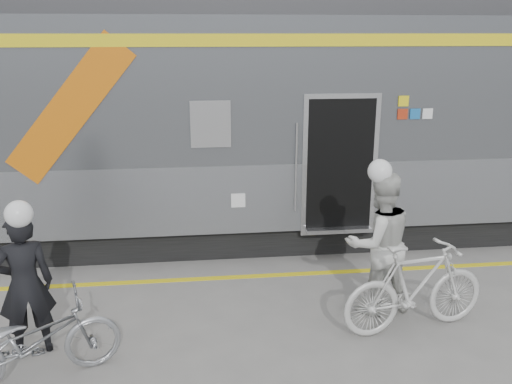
{
  "coord_description": "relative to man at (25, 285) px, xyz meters",
  "views": [
    {
      "loc": [
        -1.04,
        -5.32,
        3.56
      ],
      "look_at": [
        -0.24,
        1.6,
        1.5
      ],
      "focal_mm": 38.0,
      "sensor_mm": 36.0,
      "label": 1
    }
  ],
  "objects": [
    {
      "name": "ground",
      "position": [
        2.97,
        -0.45,
        -0.85
      ],
      "size": [
        90.0,
        90.0,
        0.0
      ],
      "primitive_type": "plane",
      "color": "slate",
      "rests_on": "ground"
    },
    {
      "name": "train",
      "position": [
        1.99,
        3.75,
        1.21
      ],
      "size": [
        24.0,
        3.17,
        4.1
      ],
      "color": "black",
      "rests_on": "ground"
    },
    {
      "name": "safety_strip",
      "position": [
        2.97,
        1.7,
        -0.84
      ],
      "size": [
        24.0,
        0.12,
        0.01
      ],
      "primitive_type": "cube",
      "color": "yellow",
      "rests_on": "ground"
    },
    {
      "name": "man",
      "position": [
        0.0,
        0.0,
        0.0
      ],
      "size": [
        0.72,
        0.59,
        1.69
      ],
      "primitive_type": "imported",
      "rotation": [
        0.0,
        0.0,
        3.48
      ],
      "color": "black",
      "rests_on": "ground"
    },
    {
      "name": "bicycle_left",
      "position": [
        0.2,
        -0.55,
        -0.38
      ],
      "size": [
        1.88,
        1.17,
        0.93
      ],
      "primitive_type": "imported",
      "rotation": [
        0.0,
        0.0,
        1.91
      ],
      "color": "#9B9DA2",
      "rests_on": "ground"
    },
    {
      "name": "woman",
      "position": [
        4.26,
        0.52,
        0.1
      ],
      "size": [
        1.03,
        0.86,
        1.89
      ],
      "primitive_type": "imported",
      "rotation": [
        0.0,
        0.0,
        3.31
      ],
      "color": "beige",
      "rests_on": "ground"
    },
    {
      "name": "bicycle_right",
      "position": [
        4.56,
        -0.03,
        -0.28
      ],
      "size": [
        1.97,
        0.86,
        1.14
      ],
      "primitive_type": "imported",
      "rotation": [
        0.0,
        0.0,
        1.74
      ],
      "color": "beige",
      "rests_on": "ground"
    },
    {
      "name": "helmet_man",
      "position": [
        0.0,
        0.0,
        0.99
      ],
      "size": [
        0.29,
        0.29,
        0.29
      ],
      "primitive_type": "sphere",
      "color": "white",
      "rests_on": "man"
    },
    {
      "name": "helmet_woman",
      "position": [
        4.26,
        0.52,
        1.19
      ],
      "size": [
        0.3,
        0.3,
        0.3
      ],
      "primitive_type": "sphere",
      "color": "white",
      "rests_on": "woman"
    }
  ]
}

